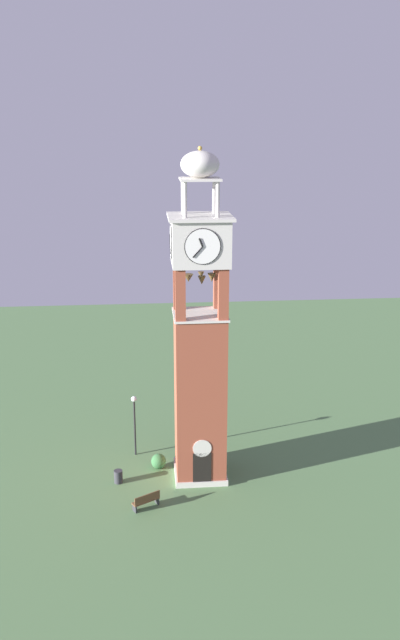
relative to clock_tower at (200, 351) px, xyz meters
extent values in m
plane|color=#517547|center=(0.00, 0.00, -8.06)|extent=(80.00, 80.00, 0.00)
cube|color=brown|center=(0.00, 0.00, -2.94)|extent=(2.93, 2.93, 10.24)
cube|color=beige|center=(0.00, 0.00, -7.89)|extent=(3.13, 3.13, 0.35)
cube|color=black|center=(0.00, -1.48, -6.91)|extent=(1.10, 0.04, 2.20)
cylinder|color=beige|center=(0.00, -1.48, -5.51)|extent=(1.10, 0.04, 1.10)
cube|color=brown|center=(-1.18, -1.18, 3.68)|extent=(0.56, 0.56, 3.01)
cube|color=brown|center=(1.18, -1.18, 3.68)|extent=(0.56, 0.56, 3.01)
cube|color=brown|center=(-1.18, 1.18, 3.68)|extent=(0.56, 0.56, 3.01)
cube|color=brown|center=(1.18, 1.18, 3.68)|extent=(0.56, 0.56, 3.01)
cube|color=beige|center=(0.00, 0.00, 2.24)|extent=(3.09, 3.09, 0.12)
cone|color=brown|center=(0.66, -0.05, 4.41)|extent=(0.47, 0.47, 0.49)
cone|color=brown|center=(0.12, 0.65, 4.41)|extent=(0.37, 0.37, 0.39)
cone|color=brown|center=(-0.66, -0.04, 4.41)|extent=(0.55, 0.55, 0.44)
cone|color=brown|center=(0.04, -0.66, 4.41)|extent=(0.45, 0.45, 0.48)
cube|color=beige|center=(0.00, 0.00, 6.46)|extent=(3.17, 3.17, 2.55)
cylinder|color=white|center=(0.00, -1.60, 6.46)|extent=(1.94, 0.05, 1.94)
torus|color=black|center=(0.00, -1.60, 6.46)|extent=(1.96, 0.06, 1.96)
cube|color=black|center=(-0.09, -1.66, 6.69)|extent=(0.26, 0.03, 0.48)
cube|color=black|center=(-0.26, -1.66, 6.18)|extent=(0.57, 0.03, 0.61)
cylinder|color=white|center=(0.00, 1.60, 6.46)|extent=(1.94, 0.05, 1.94)
torus|color=black|center=(0.00, 1.60, 6.46)|extent=(1.96, 0.06, 1.96)
cube|color=black|center=(-0.09, 1.66, 6.69)|extent=(0.26, 0.03, 0.48)
cube|color=black|center=(-0.26, 1.66, 6.18)|extent=(0.57, 0.03, 0.61)
cylinder|color=white|center=(-1.60, 0.00, 6.46)|extent=(0.05, 1.94, 1.94)
torus|color=black|center=(-1.60, 0.00, 6.46)|extent=(0.06, 1.96, 1.96)
cube|color=black|center=(-1.66, -0.09, 6.69)|extent=(0.03, 0.26, 0.48)
cube|color=black|center=(-1.66, -0.26, 6.18)|extent=(0.03, 0.57, 0.61)
cylinder|color=white|center=(1.60, 0.00, 6.46)|extent=(0.05, 1.94, 1.94)
torus|color=black|center=(1.60, 0.00, 6.46)|extent=(0.06, 1.96, 1.96)
cube|color=black|center=(1.66, -0.09, 6.69)|extent=(0.03, 0.26, 0.48)
cube|color=black|center=(1.66, -0.26, 6.18)|extent=(0.03, 0.57, 0.61)
cube|color=beige|center=(0.00, 0.00, 7.82)|extent=(3.53, 3.53, 0.16)
cylinder|color=beige|center=(-0.87, -0.87, 8.84)|extent=(0.22, 0.22, 1.88)
cylinder|color=beige|center=(0.87, -0.87, 8.84)|extent=(0.22, 0.22, 1.88)
cylinder|color=beige|center=(-0.87, 0.87, 8.84)|extent=(0.22, 0.22, 1.88)
cylinder|color=beige|center=(0.87, 0.87, 8.84)|extent=(0.22, 0.22, 1.88)
cube|color=beige|center=(0.00, 0.00, 9.84)|extent=(2.18, 2.18, 0.12)
ellipsoid|color=beige|center=(0.00, 0.00, 10.61)|extent=(2.10, 2.10, 1.43)
sphere|color=#B79338|center=(0.00, 0.00, 11.44)|extent=(0.24, 0.24, 0.24)
cube|color=brown|center=(-3.36, -3.36, -7.61)|extent=(1.61, 1.17, 0.06)
cube|color=brown|center=(-3.26, -3.52, -7.33)|extent=(1.42, 0.83, 0.44)
cube|color=#2D2D33|center=(-3.98, -3.71, -7.85)|extent=(0.26, 0.38, 0.42)
cube|color=#2D2D33|center=(-2.73, -3.01, -7.85)|extent=(0.26, 0.38, 0.42)
cylinder|color=black|center=(-4.00, 2.79, -6.17)|extent=(0.12, 0.12, 3.78)
sphere|color=silver|center=(-4.00, 2.79, -4.10)|extent=(0.36, 0.36, 0.36)
cylinder|color=#2D2D33|center=(-5.00, -0.55, -7.66)|extent=(0.52, 0.52, 0.80)
ellipsoid|color=#336638|center=(-2.53, 0.93, -7.58)|extent=(0.93, 0.93, 0.96)
camera|label=1|loc=(-2.99, -34.63, 12.51)|focal=35.60mm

